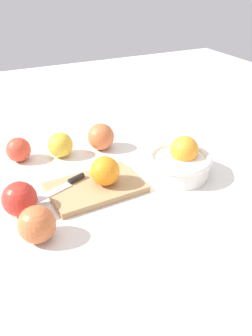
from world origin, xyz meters
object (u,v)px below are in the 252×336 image
apple_front_right_2 (18,150)px  apple_back_right_2 (37,224)px  apple_front_center (101,137)px  bowl (180,161)px  orange_on_board (105,171)px  apple_back_right (20,199)px  cutting_board (95,187)px  knife (66,185)px  apple_front_right (60,145)px

apple_front_right_2 → apple_back_right_2: (0.03, 0.36, 0.00)m
apple_front_right_2 → apple_front_center: apple_front_center is taller
bowl → orange_on_board: size_ratio=2.34×
apple_back_right → apple_back_right_2: 0.10m
bowl → cutting_board: size_ratio=0.75×
bowl → apple_back_right_2: bowl is taller
orange_on_board → apple_front_center: 0.22m
cutting_board → apple_front_center: bearing=-116.2°
orange_on_board → knife: 0.10m
knife → apple_front_right_2: bearing=-71.5°
apple_front_right_2 → apple_back_right: bearing=79.4°
apple_front_center → apple_back_right_2: size_ratio=1.04×
cutting_board → apple_back_right: (0.19, 0.01, 0.03)m
apple_back_right → apple_front_right_2: apple_back_right is taller
apple_back_right → apple_front_right_2: 0.26m
orange_on_board → bowl: bearing=174.3°
apple_front_right → apple_front_center: bearing=176.4°
orange_on_board → apple_front_right_2: 0.30m
knife → bowl: bearing=170.2°
bowl → apple_back_right_2: (0.40, 0.09, -0.00)m
cutting_board → orange_on_board: 0.05m
apple_front_right → apple_front_right_2: size_ratio=1.05×
knife → apple_front_right: apple_front_right is taller
apple_front_right_2 → apple_back_right_2: size_ratio=0.90×
cutting_board → apple_front_center: size_ratio=2.85×
bowl → apple_back_right: (0.42, -0.01, 0.00)m
apple_front_center → apple_back_right: bearing=37.4°
apple_front_right_2 → apple_front_right: bearing=167.2°
apple_front_right → apple_front_right_2: 0.12m
cutting_board → apple_front_center: (-0.10, -0.20, 0.03)m
apple_back_right → apple_front_center: (-0.29, -0.22, 0.00)m
orange_on_board → apple_back_right: orange_on_board is taller
bowl → knife: size_ratio=1.14×
apple_back_right → apple_front_right: apple_back_right is taller
orange_on_board → apple_back_right_2: size_ratio=0.94×
apple_back_right → apple_front_center: 0.36m
knife → apple_front_right_2: 0.23m
knife → apple_front_right: (-0.04, -0.19, 0.02)m
orange_on_board → apple_front_center: orange_on_board is taller
bowl → apple_back_right: bowl is taller
cutting_board → apple_back_right: apple_back_right is taller
apple_front_right → apple_back_right_2: 0.36m
knife → apple_front_right: bearing=-103.0°
orange_on_board → apple_front_center: size_ratio=0.91×
apple_front_center → apple_back_right_2: 0.42m
bowl → apple_front_right_2: (0.37, -0.27, -0.00)m
cutting_board → apple_back_right_2: (0.17, 0.12, 0.03)m
orange_on_board → apple_back_right_2: 0.23m
apple_back_right_2 → apple_front_right: bearing=-114.3°
apple_front_right_2 → apple_back_right_2: apple_back_right_2 is taller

